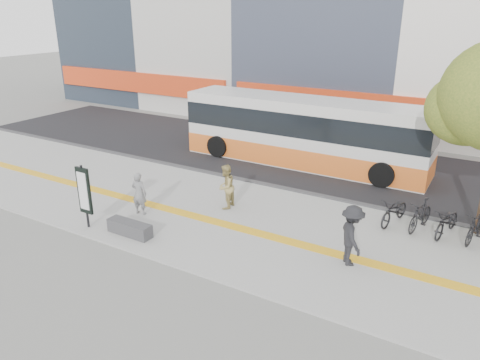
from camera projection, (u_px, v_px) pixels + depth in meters
The scene contains 12 objects.
ground at pixel (217, 241), 14.67m from camera, with size 120.00×120.00×0.00m, color slate.
sidewalk at pixel (241, 222), 15.86m from camera, with size 40.00×7.00×0.08m, color slate.
tactile_strip at pixel (233, 226), 15.44m from camera, with size 40.00×0.45×0.01m, color yellow.
street at pixel (319, 163), 21.91m from camera, with size 40.00×8.00×0.06m, color black.
curb at pixel (284, 189), 18.67m from camera, with size 40.00×0.25×0.14m, color #353537.
bench at pixel (130, 228), 14.82m from camera, with size 1.60×0.45×0.45m, color #353537.
signboard at pixel (84, 192), 14.96m from camera, with size 0.55×0.10×2.20m.
bus at pixel (304, 134), 21.31m from camera, with size 11.54×2.74×3.07m.
bicycle_row at pixel (460, 224), 14.53m from camera, with size 5.08×1.87×1.04m.
seated_woman at pixel (139, 193), 16.13m from camera, with size 0.57×0.38×1.57m, color black.
pedestrian_tan at pixel (226, 187), 16.61m from camera, with size 0.81×0.63×1.66m, color tan.
pedestrian_dark at pixel (352, 235), 12.90m from camera, with size 1.17×0.67×1.81m, color black.
Camera 1 is at (7.24, -10.84, 7.03)m, focal length 34.12 mm.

